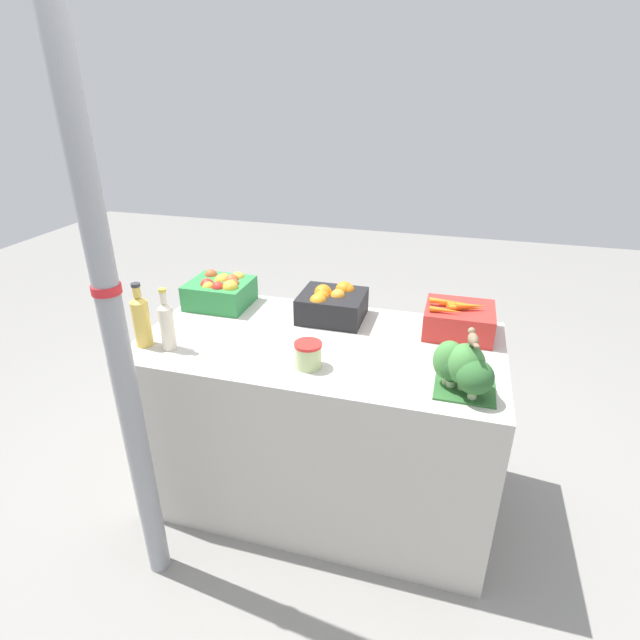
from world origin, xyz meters
TOP-DOWN VIEW (x-y plane):
  - ground_plane at (0.00, 0.00)m, footprint 10.00×10.00m
  - market_table at (0.00, 0.00)m, footprint 1.58×0.82m
  - support_pole at (-0.54, -0.62)m, footprint 0.10×0.10m
  - apple_crate at (-0.59, 0.24)m, footprint 0.30×0.27m
  - orange_crate at (-0.01, 0.24)m, footprint 0.30×0.27m
  - carrot_crate at (0.58, 0.24)m, footprint 0.30×0.27m
  - broccoli_pile at (0.60, -0.24)m, footprint 0.24×0.21m
  - juice_bottle_golden at (-0.72, -0.24)m, footprint 0.07×0.07m
  - juice_bottle_cloudy at (-0.60, -0.24)m, footprint 0.06×0.06m
  - pickle_jar at (0.02, -0.23)m, footprint 0.11×0.11m
  - sparrow_bird at (0.63, -0.24)m, footprint 0.05×0.14m

SIDE VIEW (x-z plane):
  - ground_plane at x=0.00m, z-range 0.00..0.00m
  - market_table at x=0.00m, z-range 0.00..0.86m
  - pickle_jar at x=0.02m, z-range 0.86..0.97m
  - carrot_crate at x=0.58m, z-range 0.85..1.01m
  - orange_crate at x=-0.01m, z-range 0.85..1.02m
  - apple_crate at x=-0.59m, z-range 0.85..1.02m
  - broccoli_pile at x=0.60m, z-range 0.86..1.05m
  - juice_bottle_cloudy at x=-0.60m, z-range 0.84..1.11m
  - juice_bottle_golden at x=-0.72m, z-range 0.84..1.12m
  - sparrow_bird at x=0.63m, z-range 1.05..1.10m
  - support_pole at x=-0.54m, z-range 0.00..2.34m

